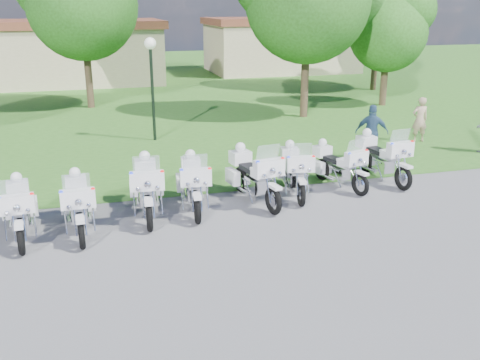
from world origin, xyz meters
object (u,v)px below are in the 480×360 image
object	(u,v)px
motorcycle_0	(19,209)
motorcycle_6	(338,165)
motorcycle_4	(254,175)
motorcycle_1	(78,203)
motorcycle_5	(294,170)
motorcycle_7	(381,156)
bystander_c	(372,133)
motorcycle_2	(147,187)
bystander_a	(420,120)
lamp_post	(151,63)
motorcycle_3	(193,183)

from	to	relation	value
motorcycle_0	motorcycle_6	bearing A→B (deg)	-176.71
motorcycle_4	motorcycle_1	bearing A→B (deg)	0.22
motorcycle_5	motorcycle_7	distance (m)	3.03
motorcycle_0	bystander_c	distance (m)	11.53
motorcycle_1	bystander_c	bearing A→B (deg)	-161.80
motorcycle_2	bystander_a	bearing A→B (deg)	-152.31
motorcycle_5	lamp_post	bearing A→B (deg)	-57.16
motorcycle_1	motorcycle_7	size ratio (longest dim) A/B	0.95
motorcycle_1	motorcycle_5	size ratio (longest dim) A/B	1.00
motorcycle_0	bystander_c	size ratio (longest dim) A/B	1.28
motorcycle_5	bystander_c	size ratio (longest dim) A/B	1.30
lamp_post	motorcycle_4	bearing A→B (deg)	-76.94
motorcycle_6	bystander_a	size ratio (longest dim) A/B	1.31
motorcycle_0	lamp_post	size ratio (longest dim) A/B	0.62
lamp_post	motorcycle_3	bearing A→B (deg)	-89.35
motorcycle_6	motorcycle_7	distance (m)	1.56
motorcycle_5	lamp_post	distance (m)	8.23
motorcycle_2	motorcycle_5	distance (m)	4.19
motorcycle_2	lamp_post	distance (m)	8.18
motorcycle_3	motorcycle_4	bearing A→B (deg)	-170.15
bystander_a	motorcycle_5	bearing A→B (deg)	37.76
motorcycle_5	bystander_c	world-z (taller)	bystander_c
motorcycle_6	bystander_c	distance (m)	3.32
motorcycle_7	lamp_post	xyz separation A→B (m)	(-6.04, 6.82, 2.26)
motorcycle_4	motorcycle_6	distance (m)	2.78
motorcycle_3	motorcycle_7	distance (m)	6.01
motorcycle_0	motorcycle_4	size ratio (longest dim) A/B	0.92
motorcycle_6	bystander_a	world-z (taller)	bystander_a
motorcycle_1	motorcycle_5	xyz separation A→B (m)	(5.83, 1.14, 0.01)
motorcycle_1	motorcycle_7	xyz separation A→B (m)	(8.82, 1.60, 0.04)
motorcycle_2	motorcycle_7	world-z (taller)	motorcycle_2
motorcycle_0	lamp_post	xyz separation A→B (m)	(4.08, 8.41, 2.31)
motorcycle_0	bystander_c	xyz separation A→B (m)	(10.93, 3.68, 0.27)
motorcycle_2	lamp_post	world-z (taller)	lamp_post
motorcycle_5	motorcycle_6	distance (m)	1.47
motorcycle_0	motorcycle_3	size ratio (longest dim) A/B	0.96
motorcycle_4	lamp_post	size ratio (longest dim) A/B	0.66
motorcycle_1	motorcycle_0	bearing A→B (deg)	-3.55
motorcycle_2	motorcycle_6	size ratio (longest dim) A/B	1.16
bystander_a	motorcycle_3	bearing A→B (deg)	31.25
motorcycle_0	motorcycle_5	world-z (taller)	motorcycle_5
motorcycle_1	motorcycle_6	bearing A→B (deg)	-172.07
motorcycle_1	bystander_a	xyz separation A→B (m)	(12.64, 5.42, 0.18)
motorcycle_5	motorcycle_7	world-z (taller)	motorcycle_7
motorcycle_7	bystander_c	xyz separation A→B (m)	(0.81, 2.09, 0.22)
motorcycle_7	bystander_a	size ratio (longest dim) A/B	1.49
motorcycle_0	motorcycle_3	xyz separation A→B (m)	(4.17, 0.71, 0.03)
motorcycle_5	motorcycle_7	xyz separation A→B (m)	(2.99, 0.47, 0.03)
motorcycle_2	motorcycle_3	world-z (taller)	motorcycle_2
motorcycle_6	lamp_post	bearing A→B (deg)	-72.95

